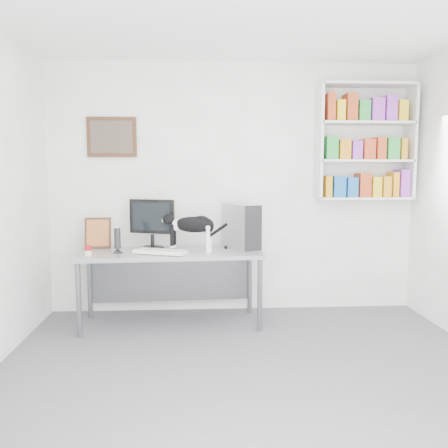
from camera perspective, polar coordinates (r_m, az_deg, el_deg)
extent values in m
cube|color=#5C5C62|center=(3.56, 3.78, -19.19)|extent=(4.00, 4.00, 0.01)
cube|color=white|center=(5.20, 1.15, 4.28)|extent=(4.00, 0.01, 2.70)
cube|color=white|center=(1.27, 15.52, -2.53)|extent=(4.00, 0.01, 2.70)
cube|color=silver|center=(5.36, 16.60, 9.43)|extent=(1.03, 0.28, 1.24)
cube|color=#4B2A18|center=(5.24, -13.35, 10.14)|extent=(0.52, 0.04, 0.42)
cube|color=gray|center=(4.82, -6.37, -7.66)|extent=(1.83, 0.79, 0.75)
cube|color=black|center=(4.89, -8.63, 0.04)|extent=(0.54, 0.39, 0.52)
cube|color=white|center=(4.61, -7.64, -3.33)|extent=(0.54, 0.36, 0.04)
cube|color=#A4A4A9|center=(4.86, 2.09, -0.25)|extent=(0.38, 0.51, 0.46)
cylinder|color=black|center=(4.70, -12.70, -1.91)|extent=(0.13, 0.13, 0.25)
cube|color=#4B2A18|center=(5.05, -14.93, -0.98)|extent=(0.27, 0.12, 0.33)
cylinder|color=#A50E11|center=(4.65, -16.03, -3.09)|extent=(0.07, 0.07, 0.09)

